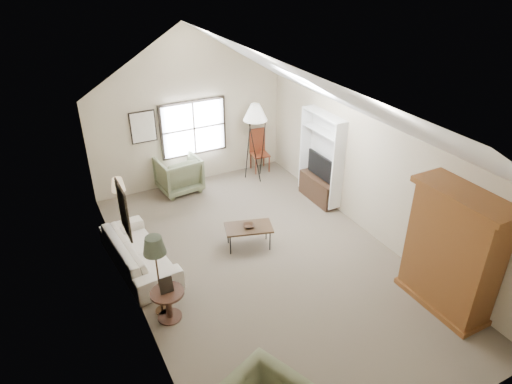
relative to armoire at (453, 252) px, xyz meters
name	(u,v)px	position (x,y,z in m)	size (l,w,h in m)	color
room_shell	(267,106)	(-2.18, 2.40, 2.11)	(5.01, 8.01, 4.00)	brown
window	(194,128)	(-2.08, 6.36, 0.35)	(1.72, 0.08, 1.42)	black
skylight	(305,81)	(-0.88, 3.30, 2.12)	(0.80, 1.20, 0.52)	white
wall_art	(134,165)	(-4.06, 4.34, 0.63)	(1.97, 3.71, 0.88)	black
armoire	(453,252)	(0.00, 0.00, 0.00)	(0.60, 1.50, 2.20)	brown
tv_alcove	(321,157)	(0.16, 4.00, 0.05)	(0.32, 1.30, 2.10)	white
media_console	(318,189)	(0.14, 4.00, -0.80)	(0.34, 1.18, 0.60)	#382316
tv_panel	(320,166)	(0.14, 4.00, -0.18)	(0.05, 0.90, 0.55)	black
sofa	(139,252)	(-4.38, 3.44, -0.77)	(2.23, 0.87, 0.65)	beige
armchair_far	(178,174)	(-2.68, 6.04, -0.64)	(0.98, 1.01, 0.92)	#656E4D
coffee_table	(249,237)	(-2.22, 3.05, -0.86)	(0.95, 0.53, 0.49)	#392517
bowl	(249,226)	(-2.22, 3.05, -0.59)	(0.23, 0.23, 0.06)	#322214
side_table	(169,305)	(-4.31, 1.84, -0.82)	(0.56, 0.56, 0.56)	#3E2219
side_chair	(260,151)	(-0.34, 6.10, -0.52)	(0.45, 0.45, 1.15)	brown
tripod_lamp	(255,142)	(-0.67, 5.74, -0.06)	(0.60, 0.60, 2.08)	white
dark_lamp	(158,275)	(-4.38, 2.04, -0.32)	(0.37, 0.37, 1.56)	#272C1F
tan_lamp	(122,207)	(-4.38, 4.64, -0.40)	(0.28, 0.28, 1.40)	tan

